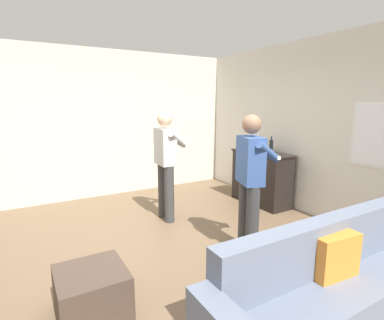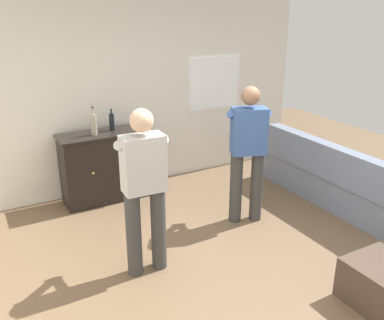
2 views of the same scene
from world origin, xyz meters
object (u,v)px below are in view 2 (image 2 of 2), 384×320
couch (334,181)px  ottoman (382,283)px  bottle_liquor_amber (112,122)px  sideboard_cabinet (104,166)px  person_standing_left (144,185)px  person_standing_right (248,148)px  bottle_wine_green (94,124)px

couch → ottoman: bearing=-124.2°
bottle_liquor_amber → ottoman: bottle_liquor_amber is taller
ottoman → sideboard_cabinet: bearing=114.0°
sideboard_cabinet → person_standing_left: person_standing_left is taller
couch → person_standing_left: size_ratio=1.51×
ottoman → person_standing_right: person_standing_right is taller
bottle_liquor_amber → sideboard_cabinet: bearing=-162.2°
person_standing_left → person_standing_right: 1.54m
ottoman → bottle_liquor_amber: bearing=111.3°
couch → ottoman: couch is taller
sideboard_cabinet → person_standing_left: bearing=-95.4°
bottle_liquor_amber → person_standing_right: bearing=-51.7°
couch → person_standing_left: person_standing_left is taller
couch → bottle_wine_green: bottle_wine_green is taller
bottle_wine_green → ottoman: bearing=-64.2°
person_standing_right → sideboard_cabinet: bearing=133.0°
sideboard_cabinet → bottle_wine_green: (-0.11, -0.03, 0.62)m
bottle_wine_green → couch: bearing=-30.1°
sideboard_cabinet → bottle_liquor_amber: bottle_liquor_amber is taller
sideboard_cabinet → person_standing_right: 1.99m
couch → bottle_wine_green: 3.24m
sideboard_cabinet → person_standing_left: (-0.17, -1.81, 0.46)m
bottle_wine_green → bottle_liquor_amber: (0.27, 0.09, -0.03)m
bottle_liquor_amber → ottoman: bearing=-68.7°
ottoman → person_standing_right: (-0.15, 1.88, 0.74)m
couch → sideboard_cabinet: (-2.62, 1.61, 0.15)m
bottle_liquor_amber → ottoman: 3.70m
couch → person_standing_right: size_ratio=1.51×
sideboard_cabinet → person_standing_right: person_standing_right is taller
couch → person_standing_right: bearing=171.5°
bottle_liquor_amber → ottoman: (1.31, -3.35, -0.87)m
ottoman → person_standing_left: bearing=137.7°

